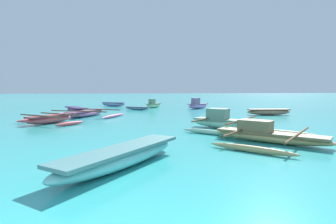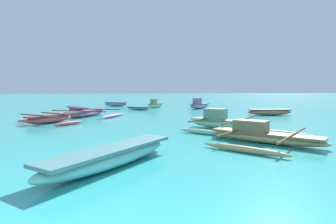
{
  "view_description": "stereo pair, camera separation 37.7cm",
  "coord_description": "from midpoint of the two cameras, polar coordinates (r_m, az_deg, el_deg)",
  "views": [
    {
      "loc": [
        0.45,
        -1.73,
        1.84
      ],
      "look_at": [
        3.2,
        16.45,
        0.25
      ],
      "focal_mm": 28.0,
      "sensor_mm": 36.0,
      "label": 1
    },
    {
      "loc": [
        0.82,
        -1.78,
        1.84
      ],
      "look_at": [
        3.2,
        16.45,
        0.25
      ],
      "focal_mm": 28.0,
      "sensor_mm": 36.0,
      "label": 2
    }
  ],
  "objects": [
    {
      "name": "moored_boat_3",
      "position": [
        26.32,
        -3.6,
        1.6
      ],
      "size": [
        1.88,
        2.2,
        0.89
      ],
      "rotation": [
        0.0,
        0.0,
        0.9
      ],
      "color": "#B4DD9F",
      "rests_on": "ground_plane"
    },
    {
      "name": "moored_boat_9",
      "position": [
        6.46,
        -11.52,
        -9.35
      ],
      "size": [
        3.27,
        3.75,
        0.46
      ],
      "rotation": [
        0.0,
        0.0,
        0.89
      ],
      "color": "#6BCACC",
      "rests_on": "ground_plane"
    },
    {
      "name": "moored_boat_0",
      "position": [
        23.76,
        -7.19,
        0.86
      ],
      "size": [
        2.27,
        1.82,
        0.29
      ],
      "rotation": [
        0.0,
        0.0,
        -0.62
      ],
      "color": "#608FAF",
      "rests_on": "ground_plane"
    },
    {
      "name": "moored_boat_10",
      "position": [
        20.11,
        20.57,
        0.07
      ],
      "size": [
        3.21,
        0.97,
        0.44
      ],
      "rotation": [
        0.0,
        0.0,
        -0.08
      ],
      "color": "tan",
      "rests_on": "ground_plane"
    },
    {
      "name": "moored_boat_2",
      "position": [
        29.34,
        -12.16,
        1.72
      ],
      "size": [
        2.81,
        2.02,
        0.45
      ],
      "rotation": [
        0.0,
        0.0,
        -0.56
      ],
      "color": "#989BD3",
      "rests_on": "ground_plane"
    },
    {
      "name": "moored_boat_6",
      "position": [
        9.76,
        19.77,
        -4.74
      ],
      "size": [
        4.59,
        4.58,
        0.75
      ],
      "rotation": [
        0.0,
        0.0,
        -0.79
      ],
      "color": "tan",
      "rests_on": "ground_plane"
    },
    {
      "name": "moored_boat_8",
      "position": [
        18.74,
        -17.93,
        -0.26
      ],
      "size": [
        5.2,
        4.52,
        0.46
      ],
      "rotation": [
        0.0,
        0.0,
        1.12
      ],
      "color": "#B16093",
      "rests_on": "ground_plane"
    },
    {
      "name": "moored_boat_4",
      "position": [
        15.63,
        -24.98,
        -1.41
      ],
      "size": [
        3.77,
        3.49,
        0.5
      ],
      "rotation": [
        0.0,
        0.0,
        0.91
      ],
      "color": "#DB5058",
      "rests_on": "ground_plane"
    },
    {
      "name": "moored_boat_1",
      "position": [
        25.19,
        6.01,
        1.55
      ],
      "size": [
        2.36,
        1.64,
        1.03
      ],
      "rotation": [
        0.0,
        0.0,
        0.47
      ],
      "color": "#E6A0E7",
      "rests_on": "ground_plane"
    },
    {
      "name": "moored_boat_7",
      "position": [
        21.58,
        -19.93,
        0.44
      ],
      "size": [
        2.31,
        3.37,
        0.47
      ],
      "rotation": [
        0.0,
        0.0,
        -1.07
      ],
      "color": "#4F318D",
      "rests_on": "ground_plane"
    },
    {
      "name": "moored_boat_5",
      "position": [
        12.57,
        11.42,
        -2.15
      ],
      "size": [
        4.46,
        4.51,
        0.94
      ],
      "rotation": [
        0.0,
        0.0,
        -0.76
      ],
      "color": "#A6E5C2",
      "rests_on": "ground_plane"
    }
  ]
}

